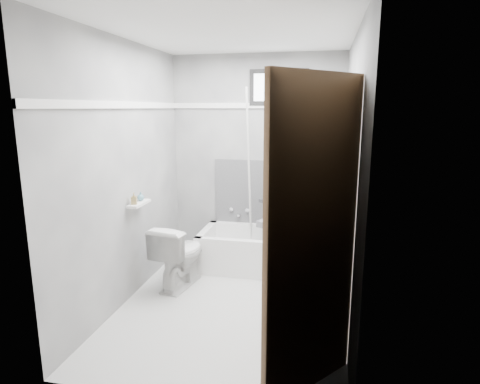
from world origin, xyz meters
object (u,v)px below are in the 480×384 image
(office_chair, at_px, (285,217))
(door, at_px, (359,262))
(soap_bottle_a, at_px, (134,199))
(soap_bottle_b, at_px, (141,196))
(bathtub, at_px, (267,250))
(toilet, at_px, (180,255))

(office_chair, bearing_deg, door, -47.75)
(office_chair, distance_m, soap_bottle_a, 1.68)
(door, relative_size, soap_bottle_b, 24.14)
(bathtub, relative_size, soap_bottle_b, 18.11)
(bathtub, relative_size, door, 0.75)
(bathtub, distance_m, soap_bottle_a, 1.64)
(toilet, distance_m, soap_bottle_b, 0.73)
(soap_bottle_a, distance_m, soap_bottle_b, 0.14)
(bathtub, bearing_deg, toilet, -142.29)
(office_chair, xyz_separation_m, door, (0.60, -2.26, 0.40))
(office_chair, bearing_deg, soap_bottle_b, -120.55)
(soap_bottle_a, xyz_separation_m, soap_bottle_b, (0.00, 0.14, -0.01))
(soap_bottle_a, height_order, soap_bottle_b, soap_bottle_a)
(office_chair, bearing_deg, bathtub, -138.09)
(bathtub, relative_size, soap_bottle_a, 13.35)
(office_chair, height_order, soap_bottle_a, office_chair)
(soap_bottle_a, bearing_deg, office_chair, 36.18)
(toilet, bearing_deg, bathtub, -132.56)
(toilet, height_order, soap_bottle_a, soap_bottle_a)
(office_chair, height_order, toilet, office_chair)
(soap_bottle_b, bearing_deg, office_chair, 32.03)
(toilet, relative_size, soap_bottle_a, 5.90)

